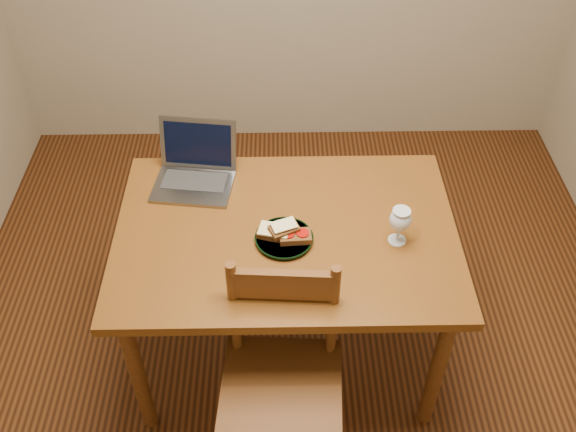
{
  "coord_description": "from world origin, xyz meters",
  "views": [
    {
      "loc": [
        -0.07,
        -1.76,
        2.46
      ],
      "look_at": [
        -0.04,
        -0.02,
        0.8
      ],
      "focal_mm": 40.0,
      "sensor_mm": 36.0,
      "label": 1
    }
  ],
  "objects_px": {
    "plate": "(284,239)",
    "milk_glass": "(399,226)",
    "table": "(286,246)",
    "laptop": "(195,166)",
    "chair": "(282,373)"
  },
  "relations": [
    {
      "from": "chair",
      "to": "laptop",
      "type": "height_order",
      "value": "laptop"
    },
    {
      "from": "table",
      "to": "chair",
      "type": "distance_m",
      "value": 0.49
    },
    {
      "from": "plate",
      "to": "milk_glass",
      "type": "bearing_deg",
      "value": -1.14
    },
    {
      "from": "plate",
      "to": "chair",
      "type": "bearing_deg",
      "value": -92.08
    },
    {
      "from": "table",
      "to": "milk_glass",
      "type": "distance_m",
      "value": 0.45
    },
    {
      "from": "plate",
      "to": "milk_glass",
      "type": "relative_size",
      "value": 1.4
    },
    {
      "from": "chair",
      "to": "milk_glass",
      "type": "height_order",
      "value": "milk_glass"
    },
    {
      "from": "chair",
      "to": "milk_glass",
      "type": "bearing_deg",
      "value": 46.57
    },
    {
      "from": "table",
      "to": "laptop",
      "type": "height_order",
      "value": "laptop"
    },
    {
      "from": "milk_glass",
      "to": "chair",
      "type": "bearing_deg",
      "value": -137.06
    },
    {
      "from": "table",
      "to": "laptop",
      "type": "bearing_deg",
      "value": 139.02
    },
    {
      "from": "chair",
      "to": "plate",
      "type": "height_order",
      "value": "chair"
    },
    {
      "from": "plate",
      "to": "milk_glass",
      "type": "distance_m",
      "value": 0.43
    },
    {
      "from": "milk_glass",
      "to": "laptop",
      "type": "bearing_deg",
      "value": 154.02
    },
    {
      "from": "milk_glass",
      "to": "laptop",
      "type": "height_order",
      "value": "laptop"
    }
  ]
}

